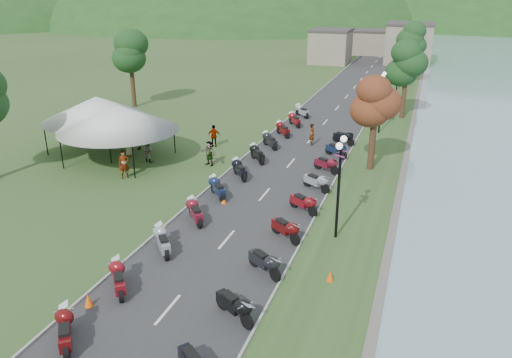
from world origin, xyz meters
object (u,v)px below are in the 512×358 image
(pedestrian_a, at_px, (125,178))
(pedestrian_b, at_px, (149,161))
(vendor_tent_main, at_px, (119,133))
(pedestrian_c, at_px, (139,149))

(pedestrian_a, xyz_separation_m, pedestrian_b, (-0.25, 3.39, 0.00))
(vendor_tent_main, bearing_deg, pedestrian_c, 95.55)
(vendor_tent_main, xyz_separation_m, pedestrian_c, (-0.26, 2.69, -2.00))
(vendor_tent_main, height_order, pedestrian_b, vendor_tent_main)
(vendor_tent_main, bearing_deg, pedestrian_b, 11.74)
(pedestrian_c, bearing_deg, vendor_tent_main, -19.58)
(pedestrian_a, bearing_deg, pedestrian_c, 72.80)
(vendor_tent_main, distance_m, pedestrian_b, 2.82)
(vendor_tent_main, relative_size, pedestrian_c, 2.91)
(vendor_tent_main, height_order, pedestrian_c, vendor_tent_main)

